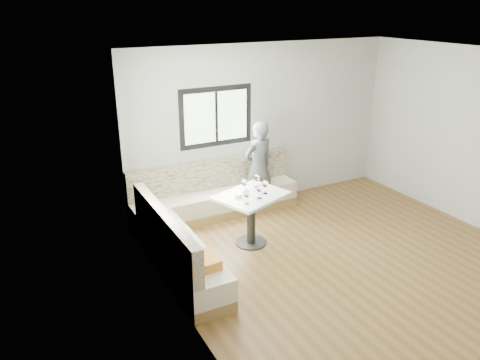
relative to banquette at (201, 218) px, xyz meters
name	(u,v)px	position (x,y,z in m)	size (l,w,h in m)	color
room	(351,166)	(1.51, -1.54, 1.08)	(5.01, 5.01, 2.81)	brown
banquette	(201,218)	(0.00, 0.00, 0.00)	(2.90, 2.80, 0.95)	olive
table	(251,207)	(0.59, -0.51, 0.27)	(1.17, 1.04, 0.80)	black
person	(258,167)	(1.31, 0.53, 0.46)	(0.57, 0.38, 1.57)	#484E50
olive_ramekin	(239,195)	(0.39, -0.49, 0.49)	(0.11, 0.11, 0.04)	white
wine_glass_a	(247,194)	(0.37, -0.77, 0.61)	(0.09, 0.09, 0.21)	white
wine_glass_b	(259,189)	(0.63, -0.68, 0.61)	(0.09, 0.09, 0.21)	white
wine_glass_c	(265,184)	(0.79, -0.57, 0.61)	(0.09, 0.09, 0.21)	white
wine_glass_d	(244,183)	(0.55, -0.38, 0.61)	(0.09, 0.09, 0.21)	white
wine_glass_e	(257,178)	(0.80, -0.30, 0.61)	(0.09, 0.09, 0.21)	white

